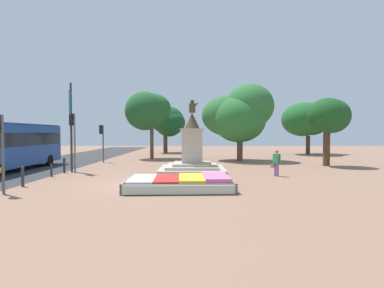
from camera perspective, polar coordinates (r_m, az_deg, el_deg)
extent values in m
plane|color=#8C6651|center=(15.86, -9.63, -7.58)|extent=(93.19, 93.19, 0.00)
cube|color=#38281C|center=(14.42, -2.45, -7.67)|extent=(4.97, 3.00, 0.42)
cube|color=gray|center=(12.99, -2.50, -8.67)|extent=(5.06, 0.32, 0.46)
cube|color=gray|center=(15.84, -2.41, -6.71)|extent=(5.06, 0.32, 0.46)
cube|color=gray|center=(14.65, -12.28, -7.49)|extent=(0.23, 2.99, 0.46)
cube|color=gray|center=(14.61, 7.40, -7.48)|extent=(0.23, 2.99, 0.46)
cube|color=white|center=(14.50, -9.42, -6.59)|extent=(1.28, 2.64, 0.11)
cube|color=red|center=(14.39, -4.79, -6.63)|extent=(1.28, 2.64, 0.11)
cube|color=yellow|center=(14.38, -0.12, -6.53)|extent=(1.28, 2.64, 0.16)
cube|color=#D86699|center=(14.46, 4.52, -6.35)|extent=(1.28, 2.64, 0.22)
cube|color=#B2BCAD|center=(12.94, -2.50, -8.70)|extent=(4.81, 0.41, 0.38)
cube|color=#B0A691|center=(21.52, 0.03, -4.75)|extent=(4.59, 4.59, 0.18)
cube|color=#B4AA96|center=(21.50, 0.03, -4.28)|extent=(3.62, 3.62, 0.18)
cube|color=#B3A994|center=(21.48, 0.03, -3.80)|extent=(2.65, 2.65, 0.18)
cube|color=#B2A893|center=(21.39, 0.03, -0.47)|extent=(1.44, 1.44, 2.32)
cube|color=#B2A893|center=(21.37, 0.03, 2.79)|extent=(1.70, 1.70, 0.12)
cone|color=#473823|center=(21.38, 0.03, 4.47)|extent=(1.08, 1.08, 1.13)
cylinder|color=#473823|center=(21.44, 0.03, 6.85)|extent=(0.46, 0.46, 0.66)
sphere|color=#473823|center=(21.48, 0.04, 8.11)|extent=(0.29, 0.29, 0.29)
cylinder|color=#473823|center=(21.25, 0.60, 7.25)|extent=(0.45, 0.44, 0.49)
cylinder|color=#4C5156|center=(15.30, -32.35, -1.73)|extent=(0.12, 0.12, 3.45)
cube|color=gold|center=(15.41, -32.62, -4.22)|extent=(0.11, 0.16, 0.20)
cylinder|color=slate|center=(21.73, -21.43, 0.17)|extent=(0.12, 0.12, 3.96)
cube|color=black|center=(21.83, -21.95, 4.32)|extent=(0.27, 0.31, 0.80)
cylinder|color=#4B0808|center=(21.91, -22.27, 5.01)|extent=(0.05, 0.14, 0.14)
cylinder|color=yellow|center=(21.90, -22.26, 4.31)|extent=(0.05, 0.14, 0.14)
cylinder|color=#0D4211|center=(21.89, -22.25, 3.61)|extent=(0.05, 0.14, 0.14)
cube|color=gold|center=(21.82, -21.63, -2.27)|extent=(0.12, 0.17, 0.20)
cylinder|color=#4C5156|center=(28.21, -16.56, 0.04)|extent=(0.12, 0.12, 3.38)
cube|color=black|center=(28.24, -16.98, 2.65)|extent=(0.26, 0.30, 0.80)
cylinder|color=#4B0808|center=(28.27, -17.26, 3.19)|extent=(0.04, 0.14, 0.14)
cylinder|color=#543E08|center=(28.27, -17.25, 2.65)|extent=(0.04, 0.14, 0.14)
cylinder|color=green|center=(28.26, -17.24, 2.11)|extent=(0.04, 0.14, 0.14)
cylinder|color=#2D2D33|center=(21.76, -22.01, 2.87)|extent=(0.14, 0.14, 6.02)
cube|color=#1972B2|center=(21.53, -22.25, 7.22)|extent=(0.12, 0.51, 1.61)
cylinder|color=#2D2D33|center=(21.62, -22.28, 9.35)|extent=(0.15, 0.65, 0.03)
cube|color=#1E4799|center=(24.21, -31.70, -0.28)|extent=(2.59, 11.21, 2.87)
cube|color=black|center=(24.19, -31.72, 0.74)|extent=(2.60, 10.87, 0.92)
cube|color=navy|center=(24.20, -31.77, 3.24)|extent=(2.54, 10.98, 0.10)
cylinder|color=black|center=(27.98, -29.74, -2.70)|extent=(0.29, 0.90, 0.90)
cylinder|color=black|center=(26.94, -25.56, -2.81)|extent=(0.29, 0.90, 0.90)
cylinder|color=#8C4C99|center=(19.13, 16.02, -4.74)|extent=(0.13, 0.13, 0.82)
cylinder|color=#8C4C99|center=(19.23, 15.59, -4.70)|extent=(0.13, 0.13, 0.82)
cube|color=#338C4C|center=(19.11, 15.83, -2.64)|extent=(0.41, 0.43, 0.58)
cylinder|color=#338C4C|center=(18.97, 16.41, -2.77)|extent=(0.09, 0.09, 0.55)
cylinder|color=#338C4C|center=(19.26, 15.25, -2.69)|extent=(0.09, 0.09, 0.55)
sphere|color=#8C664C|center=(19.08, 15.84, -1.37)|extent=(0.21, 0.21, 0.21)
cube|color=olive|center=(19.34, 15.09, -4.05)|extent=(0.27, 0.29, 0.22)
cylinder|color=#2D2D33|center=(17.11, -29.56, -5.60)|extent=(0.15, 0.15, 0.89)
sphere|color=#2D2D33|center=(17.05, -29.59, -3.97)|extent=(0.16, 0.16, 0.16)
cylinder|color=#2D2D33|center=(20.13, -25.20, -4.68)|extent=(0.12, 0.12, 0.71)
sphere|color=#2D2D33|center=(20.09, -25.21, -3.57)|extent=(0.13, 0.13, 0.13)
cylinder|color=#2D2D33|center=(21.76, -23.15, -3.91)|extent=(0.16, 0.16, 0.89)
sphere|color=#2D2D33|center=(21.71, -23.17, -2.62)|extent=(0.17, 0.17, 0.17)
cylinder|color=#4C3823|center=(40.21, 21.22, -0.18)|extent=(0.51, 0.51, 2.32)
ellipsoid|color=#255829|center=(40.62, 21.28, 4.62)|extent=(4.11, 4.40, 3.62)
ellipsoid|color=#1F5D27|center=(39.41, 20.29, 4.41)|extent=(5.02, 5.32, 4.13)
ellipsoid|color=#245B28|center=(41.31, 21.84, 4.48)|extent=(4.69, 4.13, 4.19)
cylinder|color=#4C3823|center=(40.00, -5.08, 0.31)|extent=(0.55, 0.55, 2.83)
ellipsoid|color=#154B24|center=(40.68, -4.38, 4.27)|extent=(4.05, 4.41, 4.05)
ellipsoid|color=#164A23|center=(40.32, -4.05, 4.08)|extent=(3.86, 4.17, 3.15)
ellipsoid|color=#1B4D20|center=(40.11, -5.52, 4.67)|extent=(3.46, 3.62, 3.41)
cylinder|color=brown|center=(29.09, 9.10, -0.72)|extent=(0.55, 0.55, 2.48)
ellipsoid|color=#2E6A33|center=(29.31, 10.89, 7.10)|extent=(4.58, 4.89, 4.24)
ellipsoid|color=#2E6832|center=(29.47, 7.03, 5.36)|extent=(5.27, 4.67, 3.98)
ellipsoid|color=#2A6C31|center=(28.55, 8.95, 4.65)|extent=(5.03, 4.65, 4.31)
cylinder|color=#4C3823|center=(26.55, 24.24, -0.88)|extent=(0.53, 0.53, 2.73)
ellipsoid|color=#1C4B22|center=(26.32, 24.99, 4.87)|extent=(2.94, 2.81, 2.74)
ellipsoid|color=#1A4D1F|center=(26.25, 24.42, 5.08)|extent=(3.08, 2.93, 2.70)
cylinder|color=brown|center=(31.29, -7.65, 0.13)|extent=(0.37, 0.37, 3.18)
ellipsoid|color=#215B29|center=(31.90, -7.54, 6.75)|extent=(3.87, 3.49, 3.12)
ellipsoid|color=#215829|center=(31.32, -8.98, 6.24)|extent=(4.04, 4.11, 3.98)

